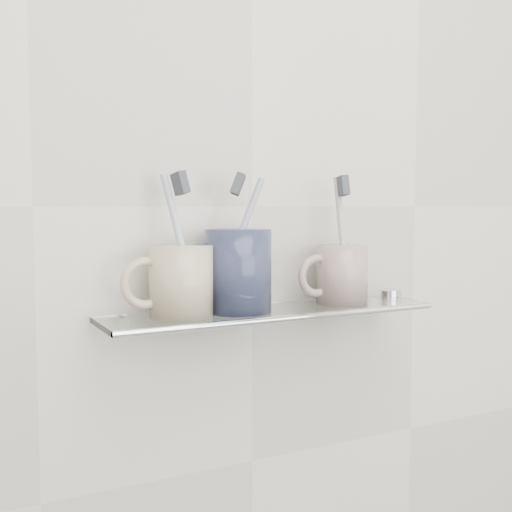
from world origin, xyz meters
TOP-DOWN VIEW (x-y plane):
  - wall_back at (0.00, 1.10)m, footprint 2.50×0.00m
  - shelf_glass at (0.00, 1.04)m, footprint 0.50×0.12m
  - shelf_rail at (0.00, 0.98)m, footprint 0.50×0.01m
  - bracket_left at (-0.21, 1.09)m, footprint 0.02×0.03m
  - bracket_right at (0.21, 1.09)m, footprint 0.02×0.03m
  - mug_left at (-0.14, 1.04)m, footprint 0.09×0.09m
  - mug_left_handle at (-0.19, 1.04)m, footprint 0.07×0.01m
  - toothbrush_left at (-0.14, 1.04)m, footprint 0.05×0.04m
  - bristles_left at (-0.14, 1.04)m, footprint 0.02×0.03m
  - mug_center at (-0.05, 1.04)m, footprint 0.10×0.10m
  - mug_center_handle at (-0.11, 1.04)m, footprint 0.08×0.01m
  - toothbrush_center at (-0.05, 1.04)m, footprint 0.08×0.02m
  - bristles_center at (-0.05, 1.04)m, footprint 0.03×0.03m
  - mug_right at (0.13, 1.04)m, footprint 0.10×0.10m
  - mug_right_handle at (0.08, 1.04)m, footprint 0.07×0.01m
  - toothbrush_right at (0.13, 1.04)m, footprint 0.02×0.04m
  - bristles_right at (0.13, 1.04)m, footprint 0.02×0.03m
  - chrome_cap at (0.22, 1.04)m, footprint 0.04×0.04m

SIDE VIEW (x-z plane):
  - bracket_left at x=-0.21m, z-range 1.08..1.09m
  - bracket_right at x=0.21m, z-range 1.08..1.09m
  - shelf_glass at x=0.00m, z-range 1.09..1.10m
  - shelf_rail at x=0.00m, z-range 1.09..1.10m
  - chrome_cap at x=0.22m, z-range 1.10..1.11m
  - mug_right at x=0.13m, z-range 1.10..1.19m
  - mug_right_handle at x=0.08m, z-range 1.11..1.18m
  - mug_left at x=-0.14m, z-range 1.10..1.20m
  - mug_left_handle at x=-0.19m, z-range 1.11..1.18m
  - mug_center at x=-0.05m, z-range 1.10..1.22m
  - mug_center_handle at x=-0.11m, z-range 1.12..1.20m
  - toothbrush_left at x=-0.14m, z-range 1.11..1.29m
  - toothbrush_center at x=-0.05m, z-range 1.11..1.29m
  - toothbrush_right at x=0.13m, z-range 1.11..1.30m
  - wall_back at x=0.00m, z-range 0.00..2.50m
  - bristles_left at x=-0.14m, z-range 1.26..1.30m
  - bristles_center at x=-0.05m, z-range 1.26..1.30m
  - bristles_right at x=0.13m, z-range 1.26..1.30m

